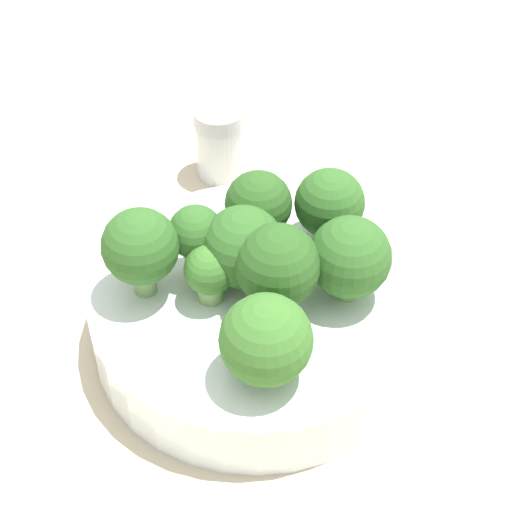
% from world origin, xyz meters
% --- Properties ---
extents(ground_plane, '(3.00, 3.00, 0.00)m').
position_xyz_m(ground_plane, '(0.00, 0.00, 0.00)').
color(ground_plane, beige).
extents(bowl, '(0.22, 0.22, 0.04)m').
position_xyz_m(bowl, '(0.00, 0.00, 0.02)').
color(bowl, silver).
rests_on(bowl, ground_plane).
extents(broccoli_floret_0, '(0.05, 0.05, 0.06)m').
position_xyz_m(broccoli_floret_0, '(-0.04, -0.05, 0.08)').
color(broccoli_floret_0, '#7A9E5B').
rests_on(broccoli_floret_0, bowl).
extents(broccoli_floret_1, '(0.05, 0.05, 0.06)m').
position_xyz_m(broccoli_floret_1, '(-0.05, 0.05, 0.08)').
color(broccoli_floret_1, '#7A9E5B').
rests_on(broccoli_floret_1, bowl).
extents(broccoli_floret_2, '(0.05, 0.05, 0.06)m').
position_xyz_m(broccoli_floret_2, '(0.00, 0.01, 0.08)').
color(broccoli_floret_2, '#7A9E5B').
rests_on(broccoli_floret_2, bowl).
extents(broccoli_floret_3, '(0.05, 0.05, 0.06)m').
position_xyz_m(broccoli_floret_3, '(0.04, -0.04, 0.08)').
color(broccoli_floret_3, '#7A9E5B').
rests_on(broccoli_floret_3, bowl).
extents(broccoli_floret_4, '(0.05, 0.05, 0.06)m').
position_xyz_m(broccoli_floret_4, '(0.07, 0.00, 0.08)').
color(broccoli_floret_4, '#84AD66').
rests_on(broccoli_floret_4, bowl).
extents(broccoli_floret_5, '(0.05, 0.05, 0.06)m').
position_xyz_m(broccoli_floret_5, '(-0.00, -0.02, 0.08)').
color(broccoli_floret_5, '#84AD66').
rests_on(broccoli_floret_5, bowl).
extents(broccoli_floret_6, '(0.05, 0.05, 0.06)m').
position_xyz_m(broccoli_floret_6, '(0.03, 0.03, 0.08)').
color(broccoli_floret_6, '#7A9E5B').
rests_on(broccoli_floret_6, bowl).
extents(broccoli_floret_7, '(0.04, 0.04, 0.05)m').
position_xyz_m(broccoli_floret_7, '(-0.01, 0.04, 0.08)').
color(broccoli_floret_7, '#8EB770').
rests_on(broccoli_floret_7, bowl).
extents(broccoli_floret_8, '(0.03, 0.03, 0.04)m').
position_xyz_m(broccoli_floret_8, '(-0.02, 0.02, 0.07)').
color(broccoli_floret_8, '#84AD66').
rests_on(broccoli_floret_8, bowl).
extents(pepper_shaker, '(0.04, 0.04, 0.06)m').
position_xyz_m(pepper_shaker, '(0.11, 0.15, 0.03)').
color(pepper_shaker, silver).
rests_on(pepper_shaker, ground_plane).
extents(almond_crumb_0, '(0.01, 0.01, 0.01)m').
position_xyz_m(almond_crumb_0, '(0.04, 0.13, 0.00)').
color(almond_crumb_0, tan).
rests_on(almond_crumb_0, ground_plane).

